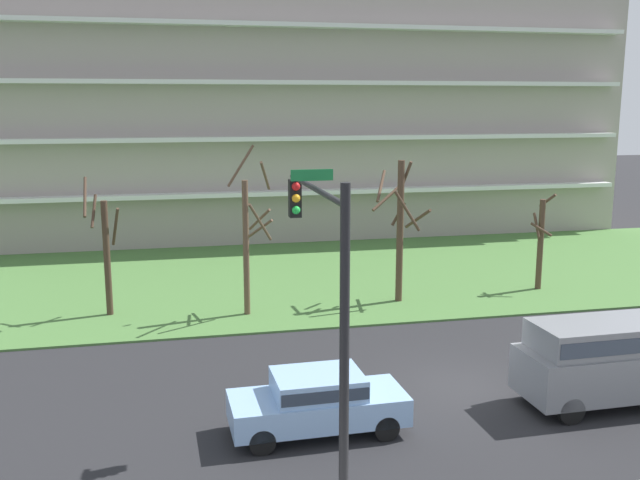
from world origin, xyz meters
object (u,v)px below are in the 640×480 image
sedan_blue_near_left (318,400)px  van_gray_center_left (614,355)px  tree_center (400,225)px  tree_right (540,242)px  traffic_signal_mast (324,284)px  tree_far_left (105,251)px  tree_left (249,237)px

sedan_blue_near_left → van_gray_center_left: 8.31m
van_gray_center_left → tree_center: bearing=102.0°
tree_right → van_gray_center_left: tree_right is taller
traffic_signal_mast → tree_far_left: bearing=110.2°
traffic_signal_mast → van_gray_center_left: bearing=18.5°
van_gray_center_left → traffic_signal_mast: size_ratio=0.76×
tree_right → sedan_blue_near_left: tree_right is taller
van_gray_center_left → tree_right: bearing=69.1°
tree_center → tree_right: size_ratio=1.37×
tree_far_left → tree_right: 18.23m
traffic_signal_mast → tree_left: bearing=89.7°
tree_left → sedan_blue_near_left: tree_left is taller
tree_far_left → traffic_signal_mast: size_ratio=0.79×
tree_center → tree_left: bearing=-175.1°
tree_left → van_gray_center_left: bearing=-49.9°
tree_left → tree_center: 6.26m
tree_right → traffic_signal_mast: size_ratio=0.63×
tree_left → tree_right: 12.93m
tree_far_left → sedan_blue_near_left: 12.94m
traffic_signal_mast → sedan_blue_near_left: bearing=80.1°
tree_center → traffic_signal_mast: (-6.30, -13.85, 1.38)m
tree_right → van_gray_center_left: (-4.13, -11.38, -0.79)m
van_gray_center_left → traffic_signal_mast: 9.84m
tree_right → sedan_blue_near_left: size_ratio=0.97×
tree_left → traffic_signal_mast: (-0.07, -13.31, 1.54)m
tree_far_left → tree_right: bearing=-0.2°
tree_right → tree_far_left: bearing=179.8°
sedan_blue_near_left → tree_far_left: bearing=115.8°
tree_left → sedan_blue_near_left: 10.61m
tree_far_left → traffic_signal_mast: 15.46m
van_gray_center_left → traffic_signal_mast: traffic_signal_mast is taller
sedan_blue_near_left → van_gray_center_left: van_gray_center_left is taller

